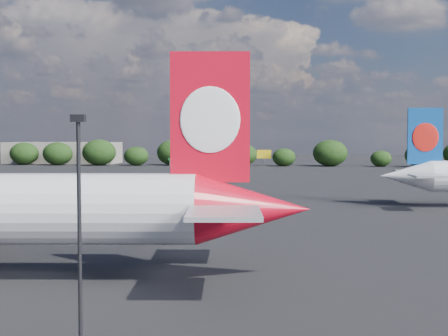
# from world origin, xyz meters

# --- Properties ---
(ground) EXTENTS (500.00, 500.00, 0.00)m
(ground) POSITION_xyz_m (0.00, 60.00, 0.00)
(ground) COLOR black
(ground) RESTS_ON ground
(apron_lamp_post) EXTENTS (0.55, 0.30, 11.40)m
(apron_lamp_post) POSITION_xyz_m (13.16, -14.12, 6.35)
(apron_lamp_post) COLOR black
(apron_lamp_post) RESTS_ON ground
(terminal_building) EXTENTS (42.00, 16.00, 8.00)m
(terminal_building) POSITION_xyz_m (-65.00, 192.00, 4.00)
(terminal_building) COLOR gray
(terminal_building) RESTS_ON ground
(highway_sign) EXTENTS (6.00, 0.30, 4.50)m
(highway_sign) POSITION_xyz_m (-18.00, 176.00, 3.13)
(highway_sign) COLOR #136329
(highway_sign) RESTS_ON ground
(billboard_yellow) EXTENTS (5.00, 0.30, 5.50)m
(billboard_yellow) POSITION_xyz_m (12.00, 182.00, 3.87)
(billboard_yellow) COLOR yellow
(billboard_yellow) RESTS_ON ground
(horizon_treeline) EXTENTS (207.02, 14.35, 9.21)m
(horizon_treeline) POSITION_xyz_m (9.20, 178.22, 4.13)
(horizon_treeline) COLOR black
(horizon_treeline) RESTS_ON ground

